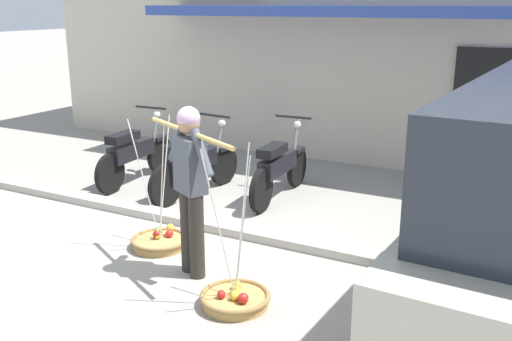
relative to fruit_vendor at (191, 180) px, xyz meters
name	(u,v)px	position (x,y,z in m)	size (l,w,h in m)	color
ground_plane	(181,251)	(-0.43, 0.39, -0.98)	(90.00, 90.00, 0.00)	gray
sidewalk_curb	(215,226)	(-0.43, 1.09, -0.93)	(20.00, 0.24, 0.10)	#AEA89C
fruit_vendor	(191,180)	(0.00, 0.00, 0.00)	(1.41, 0.77, 1.70)	#2D2823
fruit_basket_left_side	(160,240)	(-0.70, 0.37, -0.90)	(0.64, 0.64, 1.45)	#B2894C
fruit_basket_right_side	(235,298)	(0.70, -0.37, -0.90)	(0.64, 0.64, 1.45)	#B2894C
motorcycle_nearest_shop	(134,153)	(-2.51, 2.15, -0.52)	(0.54, 1.82, 1.09)	black
motorcycle_second_in_row	(194,164)	(-1.37, 2.06, -0.52)	(0.54, 1.82, 1.09)	black
motorcycle_third_in_row	(279,167)	(-0.25, 2.49, -0.52)	(0.54, 1.82, 1.09)	black
storefront_building	(406,31)	(0.18, 7.19, 1.12)	(13.00, 6.00, 4.20)	beige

